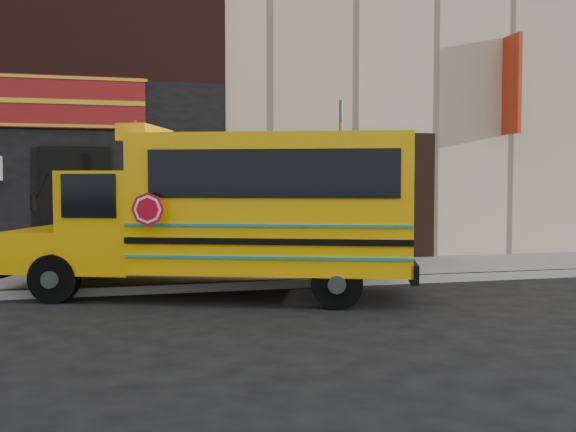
% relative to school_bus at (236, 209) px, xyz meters
% --- Properties ---
extents(ground, '(120.00, 120.00, 0.00)m').
position_rel_school_bus_xyz_m(ground, '(0.32, -2.00, -1.51)').
color(ground, black).
rests_on(ground, ground).
extents(curb, '(40.00, 0.20, 0.15)m').
position_rel_school_bus_xyz_m(curb, '(0.32, 0.60, -1.43)').
color(curb, gray).
rests_on(curb, ground).
extents(sidewalk, '(40.00, 3.00, 0.15)m').
position_rel_school_bus_xyz_m(sidewalk, '(0.32, 2.10, -1.43)').
color(sidewalk, slate).
rests_on(sidewalk, ground).
extents(building, '(20.00, 10.70, 12.00)m').
position_rel_school_bus_xyz_m(building, '(0.27, 8.46, 4.62)').
color(building, '#C3B092').
rests_on(building, sidewalk).
extents(school_bus, '(7.21, 4.34, 2.92)m').
position_rel_school_bus_xyz_m(school_bus, '(0.00, 0.00, 0.00)').
color(school_bus, black).
rests_on(school_bus, ground).
extents(sign_pole, '(0.15, 0.30, 3.59)m').
position_rel_school_bus_xyz_m(sign_pole, '(2.31, 1.27, 0.45)').
color(sign_pole, '#404842').
rests_on(sign_pole, ground).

